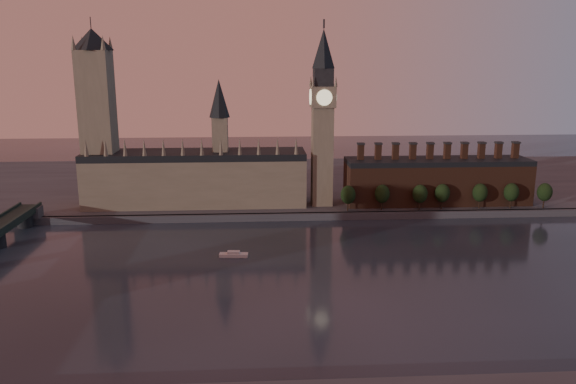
# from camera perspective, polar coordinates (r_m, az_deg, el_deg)

# --- Properties ---
(ground) EXTENTS (900.00, 900.00, 0.00)m
(ground) POSITION_cam_1_polar(r_m,az_deg,el_deg) (235.01, 4.10, -8.91)
(ground) COLOR black
(ground) RESTS_ON ground
(north_bank) EXTENTS (900.00, 182.00, 4.00)m
(north_bank) POSITION_cam_1_polar(r_m,az_deg,el_deg) (404.27, 0.88, 0.87)
(north_bank) COLOR #49494E
(north_bank) RESTS_ON ground
(palace_of_westminster) EXTENTS (130.00, 30.30, 74.00)m
(palace_of_westminster) POSITION_cam_1_polar(r_m,az_deg,el_deg) (339.22, -9.23, 1.69)
(palace_of_westminster) COLOR #796C56
(palace_of_westminster) RESTS_ON north_bank
(victoria_tower) EXTENTS (24.00, 24.00, 108.00)m
(victoria_tower) POSITION_cam_1_polar(r_m,az_deg,el_deg) (344.29, -18.79, 7.63)
(victoria_tower) COLOR #796C56
(victoria_tower) RESTS_ON north_bank
(big_ben) EXTENTS (15.00, 15.00, 107.00)m
(big_ben) POSITION_cam_1_polar(r_m,az_deg,el_deg) (329.68, 3.54, 7.69)
(big_ben) COLOR #796C56
(big_ben) RESTS_ON north_bank
(chimney_block) EXTENTS (110.00, 25.00, 37.00)m
(chimney_block) POSITION_cam_1_polar(r_m,az_deg,el_deg) (350.80, 14.88, 1.16)
(chimney_block) COLOR #4E2D1E
(chimney_block) RESTS_ON north_bank
(embankment_tree_0) EXTENTS (8.60, 8.60, 14.88)m
(embankment_tree_0) POSITION_cam_1_polar(r_m,az_deg,el_deg) (322.85, 6.12, -0.28)
(embankment_tree_0) COLOR black
(embankment_tree_0) RESTS_ON north_bank
(embankment_tree_1) EXTENTS (8.60, 8.60, 14.88)m
(embankment_tree_1) POSITION_cam_1_polar(r_m,az_deg,el_deg) (327.83, 9.55, -0.19)
(embankment_tree_1) COLOR black
(embankment_tree_1) RESTS_ON north_bank
(embankment_tree_2) EXTENTS (8.60, 8.60, 14.88)m
(embankment_tree_2) POSITION_cam_1_polar(r_m,az_deg,el_deg) (332.28, 13.27, -0.18)
(embankment_tree_2) COLOR black
(embankment_tree_2) RESTS_ON north_bank
(embankment_tree_3) EXTENTS (8.60, 8.60, 14.88)m
(embankment_tree_3) POSITION_cam_1_polar(r_m,az_deg,el_deg) (337.30, 15.41, -0.10)
(embankment_tree_3) COLOR black
(embankment_tree_3) RESTS_ON north_bank
(embankment_tree_4) EXTENTS (8.60, 8.60, 14.88)m
(embankment_tree_4) POSITION_cam_1_polar(r_m,az_deg,el_deg) (344.89, 18.93, -0.06)
(embankment_tree_4) COLOR black
(embankment_tree_4) RESTS_ON north_bank
(embankment_tree_5) EXTENTS (8.60, 8.60, 14.88)m
(embankment_tree_5) POSITION_cam_1_polar(r_m,az_deg,el_deg) (352.21, 21.74, -0.03)
(embankment_tree_5) COLOR black
(embankment_tree_5) RESTS_ON north_bank
(embankment_tree_6) EXTENTS (8.60, 8.60, 14.88)m
(embankment_tree_6) POSITION_cam_1_polar(r_m,az_deg,el_deg) (360.10, 24.63, -0.02)
(embankment_tree_6) COLOR black
(embankment_tree_6) RESTS_ON north_bank
(river_boat) EXTENTS (13.40, 4.66, 2.64)m
(river_boat) POSITION_cam_1_polar(r_m,az_deg,el_deg) (261.91, -5.54, -6.34)
(river_boat) COLOR silver
(river_boat) RESTS_ON ground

